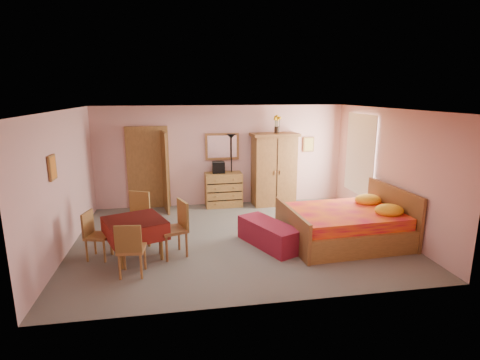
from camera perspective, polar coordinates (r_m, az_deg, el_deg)
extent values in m
plane|color=slate|center=(7.79, -0.36, -8.80)|extent=(6.50, 6.50, 0.00)
plane|color=brown|center=(7.23, -0.39, 10.69)|extent=(6.50, 6.50, 0.00)
cube|color=#D49D9A|center=(9.83, -2.74, 3.72)|extent=(6.50, 0.10, 2.60)
cube|color=#D49D9A|center=(5.04, 4.26, -5.56)|extent=(6.50, 0.10, 2.60)
cube|color=#D49D9A|center=(7.60, -25.34, -0.38)|extent=(0.10, 5.00, 2.60)
cube|color=#D49D9A|center=(8.54, 21.70, 1.34)|extent=(0.10, 5.00, 2.60)
cube|color=#9E6B35|center=(9.81, -13.79, 1.69)|extent=(1.06, 0.12, 2.15)
cube|color=white|center=(9.52, 17.87, 3.70)|extent=(0.08, 1.40, 1.95)
cube|color=orange|center=(6.95, -26.71, 1.70)|extent=(0.04, 0.32, 0.42)
cube|color=#D8BF59|center=(10.31, 10.40, 5.36)|extent=(0.30, 0.04, 0.40)
cube|color=#A77638|center=(9.77, -2.52, -1.47)|extent=(0.95, 0.49, 0.89)
cube|color=white|center=(9.76, -2.74, 5.13)|extent=(0.88, 0.06, 0.69)
cube|color=black|center=(9.64, -3.30, 1.94)|extent=(0.32, 0.23, 0.29)
cube|color=black|center=(9.80, -1.31, 1.55)|extent=(0.29, 0.29, 1.88)
cube|color=brown|center=(9.84, 5.18, 1.61)|extent=(1.25, 0.70, 1.90)
cube|color=gold|center=(9.71, 5.65, 8.47)|extent=(0.19, 0.19, 0.46)
cube|color=red|center=(7.72, 15.52, -5.30)|extent=(2.39, 1.93, 1.06)
cube|color=maroon|center=(7.35, 4.39, -8.24)|extent=(1.05, 1.50, 0.47)
cube|color=maroon|center=(7.06, -15.63, -8.56)|extent=(1.27, 1.27, 0.71)
cube|color=#A66D38|center=(6.40, -16.19, -9.96)|extent=(0.45, 0.45, 0.92)
cube|color=olive|center=(7.74, -15.68, -5.57)|extent=(0.59, 0.59, 0.98)
cube|color=#A87239|center=(7.19, -20.76, -7.89)|extent=(0.48, 0.48, 0.87)
cube|color=brown|center=(6.92, -10.25, -7.40)|extent=(0.60, 0.60, 1.02)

